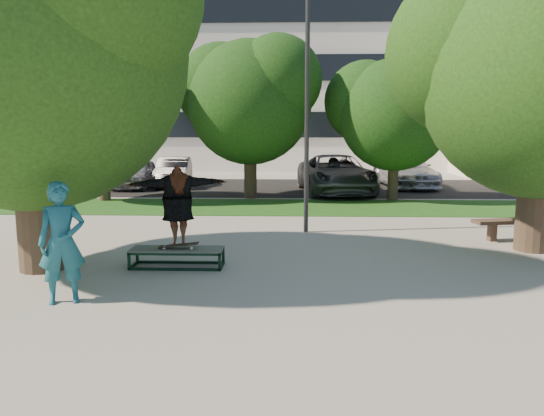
{
  "coord_description": "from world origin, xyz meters",
  "views": [
    {
      "loc": [
        0.59,
        -8.81,
        2.68
      ],
      "look_at": [
        0.26,
        0.6,
        1.29
      ],
      "focal_mm": 35.0,
      "sensor_mm": 36.0,
      "label": 1
    }
  ],
  "objects_px": {
    "tree_right": "(539,63)",
    "bystander": "(62,243)",
    "tree_left": "(25,34)",
    "car_silver_b": "(405,171)",
    "car_dark": "(174,172)",
    "car_grey": "(336,174)",
    "lamppost": "(307,111)",
    "grind_box": "(177,258)",
    "car_silver_a": "(137,174)",
    "bench": "(539,222)"
  },
  "relations": [
    {
      "from": "tree_right",
      "to": "bystander",
      "type": "bearing_deg",
      "value": -155.61
    },
    {
      "from": "tree_left",
      "to": "car_silver_b",
      "type": "distance_m",
      "value": 18.88
    },
    {
      "from": "car_dark",
      "to": "car_grey",
      "type": "height_order",
      "value": "car_grey"
    },
    {
      "from": "car_dark",
      "to": "car_silver_b",
      "type": "bearing_deg",
      "value": -5.41
    },
    {
      "from": "bystander",
      "to": "lamppost",
      "type": "bearing_deg",
      "value": 35.56
    },
    {
      "from": "grind_box",
      "to": "bystander",
      "type": "bearing_deg",
      "value": -120.63
    },
    {
      "from": "lamppost",
      "to": "car_grey",
      "type": "distance_m",
      "value": 9.14
    },
    {
      "from": "grind_box",
      "to": "car_grey",
      "type": "height_order",
      "value": "car_grey"
    },
    {
      "from": "tree_right",
      "to": "grind_box",
      "type": "relative_size",
      "value": 3.62
    },
    {
      "from": "car_silver_b",
      "to": "lamppost",
      "type": "bearing_deg",
      "value": -118.64
    },
    {
      "from": "car_silver_b",
      "to": "tree_right",
      "type": "bearing_deg",
      "value": -95.5
    },
    {
      "from": "car_dark",
      "to": "tree_right",
      "type": "bearing_deg",
      "value": -56.86
    },
    {
      "from": "bystander",
      "to": "car_dark",
      "type": "distance_m",
      "value": 17.36
    },
    {
      "from": "tree_right",
      "to": "car_grey",
      "type": "xyz_separation_m",
      "value": [
        -3.42,
        10.62,
        -3.28
      ]
    },
    {
      "from": "tree_right",
      "to": "bystander",
      "type": "distance_m",
      "value": 10.21
    },
    {
      "from": "tree_right",
      "to": "lamppost",
      "type": "bearing_deg",
      "value": 158.72
    },
    {
      "from": "tree_left",
      "to": "car_grey",
      "type": "distance_m",
      "value": 14.77
    },
    {
      "from": "bystander",
      "to": "car_dark",
      "type": "bearing_deg",
      "value": 75.97
    },
    {
      "from": "car_silver_a",
      "to": "lamppost",
      "type": "bearing_deg",
      "value": -52.69
    },
    {
      "from": "grind_box",
      "to": "bystander",
      "type": "xyz_separation_m",
      "value": [
        -1.3,
        -2.2,
        0.76
      ]
    },
    {
      "from": "car_silver_a",
      "to": "tree_right",
      "type": "bearing_deg",
      "value": -43.29
    },
    {
      "from": "car_silver_a",
      "to": "bystander",
      "type": "bearing_deg",
      "value": -76.14
    },
    {
      "from": "tree_right",
      "to": "car_dark",
      "type": "height_order",
      "value": "tree_right"
    },
    {
      "from": "bench",
      "to": "car_dark",
      "type": "distance_m",
      "value": 16.83
    },
    {
      "from": "tree_right",
      "to": "lamppost",
      "type": "distance_m",
      "value": 5.36
    },
    {
      "from": "bench",
      "to": "car_silver_a",
      "type": "relative_size",
      "value": 0.87
    },
    {
      "from": "bench",
      "to": "lamppost",
      "type": "bearing_deg",
      "value": 161.57
    },
    {
      "from": "grind_box",
      "to": "car_dark",
      "type": "bearing_deg",
      "value": 102.62
    },
    {
      "from": "bench",
      "to": "grind_box",
      "type": "bearing_deg",
      "value": -171.23
    },
    {
      "from": "bench",
      "to": "car_dark",
      "type": "relative_size",
      "value": 0.82
    },
    {
      "from": "bystander",
      "to": "tree_right",
      "type": "bearing_deg",
      "value": 3.52
    },
    {
      "from": "bystander",
      "to": "bench",
      "type": "relative_size",
      "value": 0.56
    },
    {
      "from": "tree_right",
      "to": "car_silver_b",
      "type": "xyz_separation_m",
      "value": [
        0.08,
        13.42,
        -3.33
      ]
    },
    {
      "from": "bystander",
      "to": "bench",
      "type": "distance_m",
      "value": 10.95
    },
    {
      "from": "bench",
      "to": "car_silver_b",
      "type": "height_order",
      "value": "car_silver_b"
    },
    {
      "from": "tree_right",
      "to": "lamppost",
      "type": "xyz_separation_m",
      "value": [
        -4.92,
        1.92,
        -0.94
      ]
    },
    {
      "from": "car_silver_a",
      "to": "bench",
      "type": "bearing_deg",
      "value": -38.76
    },
    {
      "from": "bystander",
      "to": "car_silver_a",
      "type": "bearing_deg",
      "value": 81.55
    },
    {
      "from": "car_silver_a",
      "to": "car_silver_b",
      "type": "relative_size",
      "value": 0.74
    },
    {
      "from": "bystander",
      "to": "car_grey",
      "type": "distance_m",
      "value": 15.61
    },
    {
      "from": "tree_right",
      "to": "car_silver_a",
      "type": "relative_size",
      "value": 1.66
    },
    {
      "from": "lamppost",
      "to": "car_silver_b",
      "type": "relative_size",
      "value": 1.15
    },
    {
      "from": "tree_left",
      "to": "car_silver_b",
      "type": "bearing_deg",
      "value": 56.25
    },
    {
      "from": "tree_left",
      "to": "car_dark",
      "type": "distance_m",
      "value": 15.68
    },
    {
      "from": "car_silver_a",
      "to": "car_silver_b",
      "type": "xyz_separation_m",
      "value": [
        12.54,
        1.07,
        0.1
      ]
    },
    {
      "from": "tree_right",
      "to": "grind_box",
      "type": "height_order",
      "value": "tree_right"
    },
    {
      "from": "car_dark",
      "to": "car_silver_b",
      "type": "distance_m",
      "value": 11.0
    },
    {
      "from": "car_silver_a",
      "to": "car_grey",
      "type": "distance_m",
      "value": 9.2
    },
    {
      "from": "car_dark",
      "to": "car_silver_a",
      "type": "bearing_deg",
      "value": -156.4
    },
    {
      "from": "tree_left",
      "to": "bystander",
      "type": "distance_m",
      "value": 4.24
    }
  ]
}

